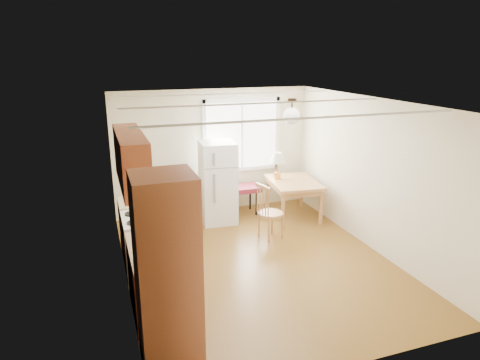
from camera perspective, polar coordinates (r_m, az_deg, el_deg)
name	(u,v)px	position (r m, az deg, el deg)	size (l,w,h in m)	color
room_shell	(259,186)	(6.40, 2.50, -0.87)	(4.60, 5.60, 2.62)	#543511
kitchen_run	(150,245)	(5.58, -11.87, -8.48)	(0.65, 3.40, 2.20)	brown
window_unit	(242,135)	(8.78, 0.24, 5.99)	(1.64, 0.05, 1.51)	white
pendant_light	(292,115)	(6.82, 6.90, 8.62)	(0.26, 0.26, 0.40)	black
refrigerator	(218,183)	(8.18, -2.95, -0.34)	(0.70, 0.70, 1.57)	white
bench	(228,191)	(8.55, -1.55, -1.42)	(1.28, 0.50, 0.59)	maroon
dining_table	(293,186)	(8.51, 7.15, -0.77)	(1.03, 1.29, 0.75)	#A67340
chair	(267,208)	(7.48, 3.57, -3.78)	(0.47, 0.46, 0.99)	#A67340
table_lamp	(278,160)	(8.52, 5.03, 2.71)	(0.31, 0.31, 0.53)	gold
coffee_maker	(156,250)	(4.96, -11.15, -9.09)	(0.23, 0.28, 0.40)	black
kettle	(148,231)	(5.60, -12.20, -6.67)	(0.12, 0.12, 0.23)	red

